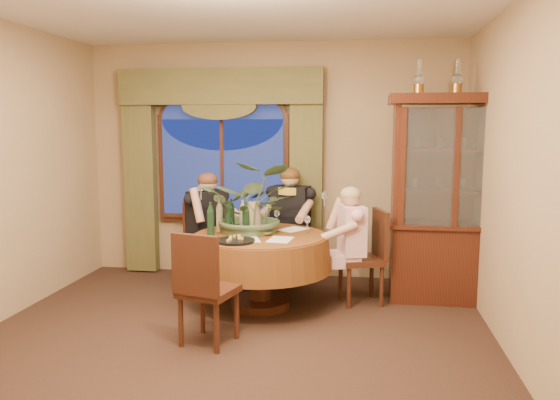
# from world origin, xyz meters

# --- Properties ---
(floor) EXTENTS (5.00, 5.00, 0.00)m
(floor) POSITION_xyz_m (0.00, 0.00, 0.00)
(floor) COLOR black
(floor) RESTS_ON ground
(wall_back) EXTENTS (4.50, 0.00, 4.50)m
(wall_back) POSITION_xyz_m (0.00, 2.50, 1.40)
(wall_back) COLOR #A1845D
(wall_back) RESTS_ON ground
(wall_right) EXTENTS (0.00, 5.00, 5.00)m
(wall_right) POSITION_xyz_m (2.25, 0.00, 1.40)
(wall_right) COLOR #A1845D
(wall_right) RESTS_ON ground
(window) EXTENTS (1.62, 0.10, 1.32)m
(window) POSITION_xyz_m (-0.60, 2.43, 1.30)
(window) COLOR navy
(window) RESTS_ON wall_back
(arched_transom) EXTENTS (1.60, 0.06, 0.44)m
(arched_transom) POSITION_xyz_m (-0.60, 2.43, 2.08)
(arched_transom) COLOR navy
(arched_transom) RESTS_ON wall_back
(drapery_left) EXTENTS (0.38, 0.14, 2.32)m
(drapery_left) POSITION_xyz_m (-1.63, 2.38, 1.18)
(drapery_left) COLOR #4D4C28
(drapery_left) RESTS_ON floor
(drapery_right) EXTENTS (0.38, 0.14, 2.32)m
(drapery_right) POSITION_xyz_m (0.43, 2.38, 1.18)
(drapery_right) COLOR #4D4C28
(drapery_right) RESTS_ON floor
(swag_valance) EXTENTS (2.45, 0.16, 0.42)m
(swag_valance) POSITION_xyz_m (-0.60, 2.35, 2.28)
(swag_valance) COLOR #4D4C28
(swag_valance) RESTS_ON wall_back
(dining_table) EXTENTS (1.73, 1.73, 0.75)m
(dining_table) POSITION_xyz_m (0.08, 1.25, 0.38)
(dining_table) COLOR maroon
(dining_table) RESTS_ON floor
(china_cabinet) EXTENTS (1.33, 0.53, 2.14)m
(china_cabinet) POSITION_xyz_m (2.00, 1.75, 1.07)
(china_cabinet) COLOR #35130B
(china_cabinet) RESTS_ON floor
(oil_lamp_left) EXTENTS (0.11, 0.11, 0.34)m
(oil_lamp_left) POSITION_xyz_m (1.63, 1.75, 2.31)
(oil_lamp_left) COLOR #A5722D
(oil_lamp_left) RESTS_ON china_cabinet
(oil_lamp_center) EXTENTS (0.11, 0.11, 0.34)m
(oil_lamp_center) POSITION_xyz_m (2.00, 1.75, 2.31)
(oil_lamp_center) COLOR #A5722D
(oil_lamp_center) RESTS_ON china_cabinet
(oil_lamp_right) EXTENTS (0.11, 0.11, 0.34)m
(oil_lamp_right) POSITION_xyz_m (2.37, 1.75, 2.31)
(oil_lamp_right) COLOR #A5722D
(oil_lamp_right) RESTS_ON china_cabinet
(chair_right) EXTENTS (0.52, 0.52, 0.96)m
(chair_right) POSITION_xyz_m (1.09, 1.54, 0.48)
(chair_right) COLOR black
(chair_right) RESTS_ON floor
(chair_back_right) EXTENTS (0.48, 0.48, 0.96)m
(chair_back_right) POSITION_xyz_m (0.23, 2.21, 0.48)
(chair_back_right) COLOR black
(chair_back_right) RESTS_ON floor
(chair_back) EXTENTS (0.59, 0.59, 0.96)m
(chair_back) POSITION_xyz_m (-0.61, 1.86, 0.48)
(chair_back) COLOR black
(chair_back) RESTS_ON floor
(chair_front_left) EXTENTS (0.52, 0.52, 0.96)m
(chair_front_left) POSITION_xyz_m (-0.18, 0.29, 0.48)
(chair_front_left) COLOR black
(chair_front_left) RESTS_ON floor
(person_pink) EXTENTS (0.50, 0.53, 1.22)m
(person_pink) POSITION_xyz_m (0.99, 1.51, 0.61)
(person_pink) COLOR beige
(person_pink) RESTS_ON floor
(person_back) EXTENTS (0.63, 0.64, 1.31)m
(person_back) POSITION_xyz_m (-0.62, 1.82, 0.66)
(person_back) COLOR black
(person_back) RESTS_ON floor
(person_scarf) EXTENTS (0.57, 0.53, 1.35)m
(person_scarf) POSITION_xyz_m (0.27, 2.15, 0.68)
(person_scarf) COLOR black
(person_scarf) RESTS_ON floor
(stoneware_vase) EXTENTS (0.16, 0.16, 0.30)m
(stoneware_vase) POSITION_xyz_m (-0.01, 1.42, 0.90)
(stoneware_vase) COLOR #9E886B
(stoneware_vase) RESTS_ON dining_table
(centerpiece_plant) EXTENTS (0.95, 1.06, 0.83)m
(centerpiece_plant) POSITION_xyz_m (-0.00, 1.38, 1.36)
(centerpiece_plant) COLOR #425A37
(centerpiece_plant) RESTS_ON dining_table
(olive_bowl) EXTENTS (0.14, 0.14, 0.04)m
(olive_bowl) POSITION_xyz_m (0.15, 1.21, 0.77)
(olive_bowl) COLOR #505A32
(olive_bowl) RESTS_ON dining_table
(cheese_platter) EXTENTS (0.37, 0.37, 0.02)m
(cheese_platter) POSITION_xyz_m (-0.08, 0.86, 0.76)
(cheese_platter) COLOR black
(cheese_platter) RESTS_ON dining_table
(wine_bottle_0) EXTENTS (0.07, 0.07, 0.33)m
(wine_bottle_0) POSITION_xyz_m (-0.11, 1.33, 0.92)
(wine_bottle_0) COLOR tan
(wine_bottle_0) RESTS_ON dining_table
(wine_bottle_1) EXTENTS (0.07, 0.07, 0.33)m
(wine_bottle_1) POSITION_xyz_m (-0.25, 1.41, 0.92)
(wine_bottle_1) COLOR black
(wine_bottle_1) RESTS_ON dining_table
(wine_bottle_2) EXTENTS (0.07, 0.07, 0.33)m
(wine_bottle_2) POSITION_xyz_m (-0.05, 1.19, 0.92)
(wine_bottle_2) COLOR black
(wine_bottle_2) RESTS_ON dining_table
(wine_bottle_3) EXTENTS (0.07, 0.07, 0.33)m
(wine_bottle_3) POSITION_xyz_m (-0.35, 1.34, 0.92)
(wine_bottle_3) COLOR tan
(wine_bottle_3) RESTS_ON dining_table
(wine_bottle_4) EXTENTS (0.07, 0.07, 0.33)m
(wine_bottle_4) POSITION_xyz_m (-0.39, 1.13, 0.92)
(wine_bottle_4) COLOR black
(wine_bottle_4) RESTS_ON dining_table
(wine_bottle_5) EXTENTS (0.07, 0.07, 0.33)m
(wine_bottle_5) POSITION_xyz_m (-0.24, 1.23, 0.92)
(wine_bottle_5) COLOR black
(wine_bottle_5) RESTS_ON dining_table
(tasting_paper_0) EXTENTS (0.24, 0.32, 0.00)m
(tasting_paper_0) POSITION_xyz_m (0.32, 1.01, 0.75)
(tasting_paper_0) COLOR white
(tasting_paper_0) RESTS_ON dining_table
(tasting_paper_1) EXTENTS (0.34, 0.37, 0.00)m
(tasting_paper_1) POSITION_xyz_m (0.38, 1.53, 0.75)
(tasting_paper_1) COLOR white
(tasting_paper_1) RESTS_ON dining_table
(tasting_paper_2) EXTENTS (0.30, 0.35, 0.00)m
(tasting_paper_2) POSITION_xyz_m (0.01, 0.97, 0.75)
(tasting_paper_2) COLOR white
(tasting_paper_2) RESTS_ON dining_table
(wine_glass_person_pink) EXTENTS (0.07, 0.07, 0.18)m
(wine_glass_person_pink) POSITION_xyz_m (0.54, 1.38, 0.84)
(wine_glass_person_pink) COLOR silver
(wine_glass_person_pink) RESTS_ON dining_table
(wine_glass_person_back) EXTENTS (0.07, 0.07, 0.18)m
(wine_glass_person_back) POSITION_xyz_m (-0.29, 1.55, 0.84)
(wine_glass_person_back) COLOR silver
(wine_glass_person_back) RESTS_ON dining_table
(wine_glass_person_scarf) EXTENTS (0.07, 0.07, 0.18)m
(wine_glass_person_scarf) POSITION_xyz_m (0.18, 1.72, 0.84)
(wine_glass_person_scarf) COLOR silver
(wine_glass_person_scarf) RESTS_ON dining_table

